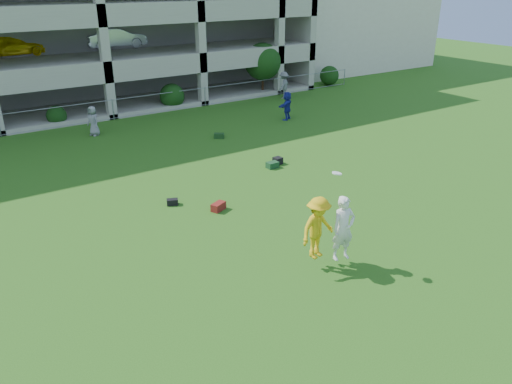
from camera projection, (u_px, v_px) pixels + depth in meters
ground at (337, 264)px, 14.42m from camera, size 100.00×100.00×0.00m
stucco_building at (320, 7)px, 45.49m from camera, size 16.00×14.00×10.00m
bystander_c at (93, 121)px, 25.78m from camera, size 0.72×0.88×1.54m
bystander_d at (287, 106)px, 28.62m from camera, size 1.53×1.18×1.61m
bystander_f at (284, 85)px, 33.58m from camera, size 1.32×1.15×1.77m
bag_red_a at (218, 207)px, 17.71m from camera, size 0.62×0.50×0.28m
bag_black_b at (172, 202)px, 18.14m from camera, size 0.46×0.38×0.22m
bag_green_c at (272, 165)px, 21.63m from camera, size 0.51×0.37×0.26m
crate_d at (278, 161)px, 22.07m from camera, size 0.38×0.38×0.30m
bag_green_g at (219, 136)px, 25.58m from camera, size 0.58×0.54×0.25m
frisbee_contest at (326, 228)px, 13.85m from camera, size 1.76×0.95×2.69m
parking_garage at (59, 3)px, 33.12m from camera, size 30.00×14.00×12.00m
fence at (113, 109)px, 28.65m from camera, size 36.06×0.06×1.20m
shrub_row at (179, 83)px, 31.17m from camera, size 34.38×2.52×3.50m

